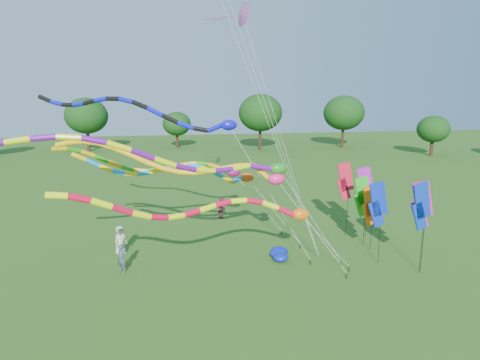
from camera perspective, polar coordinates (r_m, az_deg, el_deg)
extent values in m
plane|color=#275315|center=(18.60, 8.50, -16.65)|extent=(160.00, 160.00, 0.00)
cylinder|color=#382314|center=(71.75, 25.92, 4.56)|extent=(0.50, 0.50, 2.54)
ellipsoid|color=#14390F|center=(71.47, 26.16, 7.19)|extent=(5.36, 5.36, 4.56)
cylinder|color=#382314|center=(71.38, 14.32, 5.68)|extent=(0.50, 0.50, 3.38)
ellipsoid|color=#14390F|center=(71.07, 14.50, 9.21)|extent=(7.13, 7.13, 6.06)
cylinder|color=#382314|center=(70.62, 2.79, 5.84)|extent=(0.50, 0.50, 3.07)
ellipsoid|color=#14390F|center=(70.32, 2.82, 9.09)|extent=(6.48, 6.48, 5.51)
cylinder|color=#382314|center=(68.32, -8.65, 5.41)|extent=(0.50, 0.50, 2.81)
ellipsoid|color=#14390F|center=(68.02, -8.75, 8.48)|extent=(5.92, 5.92, 5.03)
cylinder|color=#382314|center=(68.63, -20.56, 5.06)|extent=(0.50, 0.50, 3.37)
ellipsoid|color=#14390F|center=(68.32, -20.83, 8.73)|extent=(7.12, 7.12, 6.05)
cylinder|color=black|center=(21.79, 15.27, -12.09)|extent=(0.05, 0.05, 0.30)
cylinder|color=silver|center=(20.34, 12.13, -8.55)|extent=(0.02, 0.02, 4.32)
ellipsoid|color=#DE600B|center=(19.09, 8.59, -4.85)|extent=(0.89, 0.57, 0.57)
cylinder|color=red|center=(18.77, 6.56, -4.48)|extent=(0.26, 0.26, 0.85)
cylinder|color=#E2F70C|center=(18.51, 4.31, -3.60)|extent=(0.26, 0.26, 0.81)
cylinder|color=red|center=(18.28, 2.05, -3.06)|extent=(0.26, 0.26, 0.76)
cylinder|color=#E2F70C|center=(18.07, -0.20, -2.98)|extent=(0.26, 0.26, 0.74)
cylinder|color=red|center=(17.85, -2.43, -3.34)|extent=(0.26, 0.26, 0.74)
cylinder|color=#E2F70C|center=(17.63, -4.64, -3.98)|extent=(0.26, 0.26, 0.75)
cylinder|color=red|center=(17.37, -6.85, -4.67)|extent=(0.26, 0.26, 0.75)
cylinder|color=#E2F70C|center=(17.06, -9.10, -5.14)|extent=(0.26, 0.26, 0.76)
cylinder|color=red|center=(16.72, -11.43, -5.22)|extent=(0.26, 0.26, 0.78)
cylinder|color=#E2F70C|center=(16.37, -13.88, -4.84)|extent=(0.26, 0.26, 0.82)
cylinder|color=red|center=(16.03, -16.45, -4.09)|extent=(0.26, 0.26, 0.84)
cylinder|color=#E2F70C|center=(15.77, -19.13, -3.19)|extent=(0.26, 0.26, 0.82)
cylinder|color=red|center=(15.62, -21.88, -2.43)|extent=(0.26, 0.26, 0.78)
cylinder|color=#E2F70C|center=(15.59, -24.62, -2.03)|extent=(0.26, 0.26, 0.74)
cylinder|color=black|center=(20.98, 14.94, -13.03)|extent=(0.05, 0.05, 0.30)
cylinder|color=silver|center=(19.79, 10.26, -6.61)|extent=(0.02, 0.02, 5.90)
ellipsoid|color=#FD1C72|center=(19.04, 5.21, 0.15)|extent=(0.86, 0.55, 0.55)
cylinder|color=#FFAA0D|center=(19.24, 3.08, 1.14)|extent=(0.25, 0.25, 1.05)
cylinder|color=#FFB60D|center=(19.47, 0.97, 2.07)|extent=(0.25, 0.25, 0.72)
cylinder|color=#FFAA0D|center=(19.52, -1.15, 1.88)|extent=(0.25, 0.25, 0.73)
cylinder|color=#FFB60D|center=(19.54, -3.28, 1.49)|extent=(0.25, 0.25, 0.74)
cylinder|color=#FFAA0D|center=(19.52, -5.43, 1.15)|extent=(0.25, 0.25, 0.74)
cylinder|color=#FFB60D|center=(19.48, -7.61, 1.07)|extent=(0.25, 0.25, 0.75)
cylinder|color=#FFAA0D|center=(19.42, -9.82, 1.37)|extent=(0.25, 0.25, 0.78)
cylinder|color=#FFB60D|center=(19.37, -12.06, 2.06)|extent=(0.25, 0.25, 0.81)
cylinder|color=#FFAA0D|center=(19.37, -14.29, 3.00)|extent=(0.25, 0.25, 0.82)
cylinder|color=#FFB60D|center=(19.46, -16.47, 3.95)|extent=(0.25, 0.25, 0.80)
cylinder|color=#FFAA0D|center=(19.64, -18.55, 4.69)|extent=(0.25, 0.25, 0.75)
cylinder|color=#FFB60D|center=(19.93, -20.48, 5.06)|extent=(0.25, 0.25, 0.73)
cylinder|color=#FFAA0D|center=(20.31, -22.25, 5.03)|extent=(0.25, 0.25, 0.74)
cylinder|color=#FFB60D|center=(20.77, -23.86, 4.73)|extent=(0.25, 0.25, 0.76)
cylinder|color=black|center=(22.29, 14.15, -11.47)|extent=(0.05, 0.05, 0.30)
cylinder|color=silver|center=(20.46, 10.11, -5.27)|extent=(0.02, 0.02, 6.39)
ellipsoid|color=#1F8017|center=(19.06, 5.46, 1.64)|extent=(0.85, 0.55, 0.55)
cylinder|color=#650C8C|center=(18.95, 2.95, 1.83)|extent=(0.25, 0.25, 1.03)
cylinder|color=#D6E30B|center=(18.79, 0.19, 1.83)|extent=(0.25, 0.25, 0.92)
cylinder|color=#650C8C|center=(18.39, -2.35, 1.44)|extent=(0.25, 0.25, 0.93)
cylinder|color=#D6E30B|center=(17.97, -4.98, 1.37)|extent=(0.25, 0.25, 0.94)
cylinder|color=#650C8C|center=(17.57, -7.73, 1.74)|extent=(0.25, 0.25, 0.97)
cylinder|color=#D6E30B|center=(17.21, -10.64, 2.53)|extent=(0.25, 0.25, 1.00)
cylinder|color=#650C8C|center=(16.92, -13.68, 3.57)|extent=(0.25, 0.25, 1.00)
cylinder|color=#D6E30B|center=(16.76, -16.83, 4.60)|extent=(0.25, 0.25, 0.97)
cylinder|color=#650C8C|center=(16.72, -20.01, 5.34)|extent=(0.25, 0.25, 0.94)
cylinder|color=#D6E30B|center=(16.82, -23.15, 5.61)|extent=(0.25, 0.25, 0.92)
cylinder|color=#650C8C|center=(17.04, -26.17, 5.42)|extent=(0.25, 0.25, 0.92)
cylinder|color=#D6E30B|center=(17.36, -29.05, 4.93)|extent=(0.25, 0.25, 0.94)
cylinder|color=black|center=(22.10, 9.97, -11.49)|extent=(0.05, 0.05, 0.30)
cylinder|color=silver|center=(21.00, 4.34, -1.98)|extent=(0.02, 0.02, 8.35)
ellipsoid|color=#0E0EC7|center=(20.75, -1.60, 7.82)|extent=(0.85, 0.55, 0.55)
cylinder|color=#0C10C9|center=(20.93, -3.56, 7.41)|extent=(0.25, 0.25, 0.82)
cylinder|color=black|center=(21.05, -5.64, 7.18)|extent=(0.25, 0.25, 0.80)
cylinder|color=#0C10C9|center=(21.07, -7.79, 7.71)|extent=(0.25, 0.25, 0.83)
cylinder|color=black|center=(21.13, -9.93, 8.54)|extent=(0.25, 0.25, 0.85)
cylinder|color=#0C10C9|center=(21.28, -12.01, 9.48)|extent=(0.25, 0.25, 0.85)
cylinder|color=black|center=(21.52, -14.00, 10.31)|extent=(0.25, 0.25, 0.81)
cylinder|color=#0C10C9|center=(21.85, -15.87, 10.83)|extent=(0.25, 0.25, 0.78)
cylinder|color=black|center=(22.26, -17.58, 10.96)|extent=(0.25, 0.25, 0.77)
cylinder|color=#0C10C9|center=(22.74, -19.14, 10.75)|extent=(0.25, 0.25, 0.78)
cylinder|color=black|center=(23.27, -20.57, 10.36)|extent=(0.25, 0.25, 0.80)
cylinder|color=#0C10C9|center=(23.82, -21.93, 9.98)|extent=(0.25, 0.25, 0.79)
cylinder|color=black|center=(24.37, -23.25, 9.79)|extent=(0.25, 0.25, 0.78)
cylinder|color=#0C10C9|center=(24.90, -24.58, 9.90)|extent=(0.25, 0.25, 0.78)
cylinder|color=black|center=(25.40, -25.95, 10.31)|extent=(0.25, 0.25, 0.81)
cylinder|color=black|center=(24.25, 8.59, -9.29)|extent=(0.05, 0.05, 0.30)
cylinder|color=silver|center=(22.82, 4.99, -4.58)|extent=(0.02, 0.02, 5.43)
ellipsoid|color=#E6440D|center=(21.69, 1.00, 0.38)|extent=(0.77, 0.50, 0.50)
cylinder|color=#0C8FD7|center=(21.31, -0.45, 0.02)|extent=(0.22, 0.22, 0.73)
cylinder|color=yellow|center=(20.87, -1.78, 0.10)|extent=(0.22, 0.22, 0.70)
cylinder|color=#0C8FD7|center=(20.57, -3.32, 0.90)|extent=(0.22, 0.22, 0.69)
cylinder|color=yellow|center=(20.36, -4.94, 1.60)|extent=(0.22, 0.22, 0.65)
cylinder|color=#0C8FD7|center=(20.25, -6.63, 2.01)|extent=(0.22, 0.22, 0.61)
cylinder|color=yellow|center=(20.24, -8.35, 2.05)|extent=(0.22, 0.22, 0.62)
cylinder|color=#0C8FD7|center=(20.32, -10.08, 1.77)|extent=(0.22, 0.22, 0.64)
cylinder|color=yellow|center=(20.45, -11.80, 1.33)|extent=(0.22, 0.22, 0.65)
cylinder|color=#0C8FD7|center=(20.60, -13.50, 0.95)|extent=(0.22, 0.22, 0.63)
cylinder|color=yellow|center=(20.72, -15.18, 0.82)|extent=(0.22, 0.22, 0.61)
cylinder|color=#0C8FD7|center=(20.79, -16.86, 1.04)|extent=(0.22, 0.22, 0.63)
cylinder|color=yellow|center=(20.80, -18.55, 1.59)|extent=(0.22, 0.22, 0.66)
cylinder|color=#0C8FD7|center=(20.74, -20.25, 2.34)|extent=(0.22, 0.22, 0.69)
cylinder|color=yellow|center=(20.64, -21.97, 3.08)|extent=(0.22, 0.22, 0.68)
cylinder|color=black|center=(26.35, 5.94, -7.48)|extent=(0.05, 0.05, 0.30)
cylinder|color=silver|center=(25.04, 2.63, -3.26)|extent=(0.02, 0.02, 5.27)
ellipsoid|color=#890C54|center=(23.99, -0.98, 1.09)|extent=(0.86, 0.55, 0.55)
cylinder|color=#278912|center=(23.48, -2.34, 1.39)|extent=(0.25, 0.25, 0.97)
cylinder|color=#DAA10B|center=(23.00, -3.75, 2.00)|extent=(0.25, 0.25, 0.71)
cylinder|color=#278912|center=(22.88, -5.43, 2.32)|extent=(0.25, 0.25, 0.69)
cylinder|color=#DAA10B|center=(22.86, -7.15, 2.31)|extent=(0.25, 0.25, 0.69)
cylinder|color=#278912|center=(22.91, -8.88, 2.04)|extent=(0.25, 0.25, 0.71)
cylinder|color=#DAA10B|center=(22.99, -10.61, 1.66)|extent=(0.25, 0.25, 0.71)
cylinder|color=#278912|center=(23.08, -12.31, 1.37)|extent=(0.25, 0.25, 0.69)
cylinder|color=#DAA10B|center=(23.14, -14.01, 1.33)|extent=(0.25, 0.25, 0.69)
cylinder|color=#278912|center=(23.14, -15.70, 1.61)|extent=(0.25, 0.25, 0.71)
cylinder|color=#DAA10B|center=(23.08, -17.40, 2.16)|extent=(0.25, 0.25, 0.75)
cylinder|color=#278912|center=(22.96, -19.11, 2.87)|extent=(0.25, 0.25, 0.76)
cylinder|color=#DAA10B|center=(22.80, -20.85, 3.53)|extent=(0.25, 0.25, 0.75)
cylinder|color=#278912|center=(22.63, -22.59, 3.97)|extent=(0.25, 0.25, 0.72)
cylinder|color=#DAA10B|center=(22.46, -24.33, 4.05)|extent=(0.25, 0.25, 0.70)
cylinder|color=black|center=(22.74, 11.10, -10.85)|extent=(0.04, 0.04, 0.30)
cylinder|color=silver|center=(20.94, 1.41, 14.72)|extent=(0.01, 0.01, 20.65)
cylinder|color=black|center=(22.74, 11.10, -10.85)|extent=(0.04, 0.04, 0.30)
cylinder|color=silver|center=(18.41, 1.56, 16.32)|extent=(0.01, 0.01, 21.82)
cylinder|color=black|center=(22.74, 11.10, -10.85)|extent=(0.04, 0.04, 0.30)
cylinder|color=silver|center=(22.80, 5.60, 6.93)|extent=(0.01, 0.01, 14.45)
cone|color=purple|center=(25.10, 0.29, 22.57)|extent=(1.60, 1.70, 1.61)
cube|color=purple|center=(24.94, -1.41, 22.29)|extent=(0.90, 0.12, 0.04)
cube|color=purple|center=(24.83, -2.76, 22.04)|extent=(0.90, 0.12, 0.04)
cube|color=purple|center=(24.74, -4.11, 21.79)|extent=(0.90, 0.12, 0.04)
cylinder|color=black|center=(26.64, 17.67, -3.38)|extent=(0.02, 0.02, 4.21)
cube|color=#A717AF|center=(26.26, 17.40, -0.21)|extent=(1.12, 0.44, 1.93)
cube|color=#A717AF|center=(26.41, 17.13, -1.90)|extent=(0.98, 0.40, 1.51)
cylinder|color=black|center=(22.09, 24.57, -6.68)|extent=(0.02, 0.02, 4.45)
cube|color=#0B2CA1|center=(21.51, 24.49, -2.64)|extent=(1.16, 0.18, 1.93)
cube|color=#0B2CA1|center=(21.66, 24.15, -4.71)|extent=(1.01, 0.17, 1.51)
cylinder|color=black|center=(24.54, 18.28, -5.43)|extent=(0.02, 0.02, 3.61)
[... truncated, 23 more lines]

